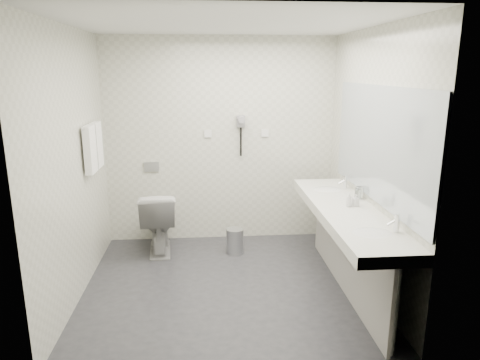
{
  "coord_description": "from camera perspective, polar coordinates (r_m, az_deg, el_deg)",
  "views": [
    {
      "loc": [
        -0.19,
        -4.01,
        2.11
      ],
      "look_at": [
        0.15,
        0.15,
        1.05
      ],
      "focal_mm": 32.65,
      "sensor_mm": 36.0,
      "label": 1
    }
  ],
  "objects": [
    {
      "name": "floor",
      "position": [
        4.54,
        -1.78,
        -13.48
      ],
      "size": [
        2.8,
        2.8,
        0.0
      ],
      "primitive_type": "plane",
      "color": "#2A2A2F",
      "rests_on": "ground"
    },
    {
      "name": "soap_bottle_a",
      "position": [
        4.28,
        14.87,
        -2.58
      ],
      "size": [
        0.06,
        0.06,
        0.11
      ],
      "primitive_type": "imported",
      "rotation": [
        0.0,
        0.0,
        0.29
      ],
      "color": "beige",
      "rests_on": "vanity_counter"
    },
    {
      "name": "dryer_barrel",
      "position": [
        5.26,
        0.16,
        7.92
      ],
      "size": [
        0.08,
        0.14,
        0.08
      ],
      "primitive_type": "cylinder",
      "rotation": [
        1.57,
        0.0,
        0.0
      ],
      "color": "gray",
      "rests_on": "dryer_cradle"
    },
    {
      "name": "towel_near",
      "position": [
        4.63,
        -19.01,
        3.78
      ],
      "size": [
        0.07,
        0.24,
        0.48
      ],
      "primitive_type": "cube",
      "color": "white",
      "rests_on": "towel_rail"
    },
    {
      "name": "vanity_post_far",
      "position": [
        5.33,
        10.53,
        -4.99
      ],
      "size": [
        0.06,
        0.06,
        0.75
      ],
      "primitive_type": "cylinder",
      "color": "silver",
      "rests_on": "floor"
    },
    {
      "name": "vanity_counter",
      "position": [
        4.24,
        13.69,
        -4.18
      ],
      "size": [
        0.55,
        2.2,
        0.1
      ],
      "primitive_type": "cube",
      "color": "silver",
      "rests_on": "floor"
    },
    {
      "name": "dryer_cord",
      "position": [
        5.35,
        0.11,
        5.01
      ],
      "size": [
        0.02,
        0.02,
        0.35
      ],
      "primitive_type": "cylinder",
      "color": "black",
      "rests_on": "dryer_cradle"
    },
    {
      "name": "toilet",
      "position": [
        5.26,
        -10.64,
        -5.29
      ],
      "size": [
        0.47,
        0.76,
        0.74
      ],
      "primitive_type": "imported",
      "rotation": [
        0.0,
        0.0,
        3.22
      ],
      "color": "silver",
      "rests_on": "floor"
    },
    {
      "name": "soap_bottle_c",
      "position": [
        4.24,
        14.05,
        -2.5
      ],
      "size": [
        0.06,
        0.06,
        0.14
      ],
      "primitive_type": "imported",
      "rotation": [
        0.0,
        0.0,
        -0.22
      ],
      "color": "beige",
      "rests_on": "vanity_counter"
    },
    {
      "name": "flush_plate",
      "position": [
        5.46,
        -11.5,
        1.7
      ],
      "size": [
        0.18,
        0.02,
        0.12
      ],
      "primitive_type": "cube",
      "color": "#B2B5BA",
      "rests_on": "wall_back"
    },
    {
      "name": "glass_right",
      "position": [
        4.53,
        15.34,
        -1.62
      ],
      "size": [
        0.07,
        0.07,
        0.12
      ],
      "primitive_type": "cylinder",
      "rotation": [
        0.0,
        0.0,
        0.11
      ],
      "color": "silver",
      "rests_on": "vanity_counter"
    },
    {
      "name": "faucet_far",
      "position": [
        4.86,
        13.6,
        -0.28
      ],
      "size": [
        0.04,
        0.04,
        0.15
      ],
      "primitive_type": "cylinder",
      "color": "silver",
      "rests_on": "vanity_counter"
    },
    {
      "name": "wall_right",
      "position": [
        4.4,
        16.63,
        2.37
      ],
      "size": [
        0.0,
        2.6,
        2.6
      ],
      "primitive_type": "plane",
      "rotation": [
        1.57,
        0.0,
        -1.57
      ],
      "color": "beige",
      "rests_on": "floor"
    },
    {
      "name": "wall_left",
      "position": [
        4.28,
        -21.01,
        1.69
      ],
      "size": [
        0.0,
        2.6,
        2.6
      ],
      "primitive_type": "plane",
      "rotation": [
        1.57,
        0.0,
        1.57
      ],
      "color": "beige",
      "rests_on": "floor"
    },
    {
      "name": "basin_far",
      "position": [
        4.82,
        11.34,
        -1.37
      ],
      "size": [
        0.4,
        0.31,
        0.05
      ],
      "primitive_type": "ellipsoid",
      "color": "silver",
      "rests_on": "vanity_counter"
    },
    {
      "name": "wall_front",
      "position": [
        2.85,
        -0.65,
        -3.33
      ],
      "size": [
        2.8,
        0.0,
        2.8
      ],
      "primitive_type": "plane",
      "rotation": [
        -1.57,
        0.0,
        0.0
      ],
      "color": "beige",
      "rests_on": "floor"
    },
    {
      "name": "vanity_post_near",
      "position": [
        3.54,
        19.53,
        -15.97
      ],
      "size": [
        0.06,
        0.06,
        0.75
      ],
      "primitive_type": "cylinder",
      "color": "silver",
      "rests_on": "floor"
    },
    {
      "name": "wall_back",
      "position": [
        5.38,
        -2.59,
        5.05
      ],
      "size": [
        2.8,
        0.0,
        2.8
      ],
      "primitive_type": "plane",
      "rotation": [
        1.57,
        0.0,
        0.0
      ],
      "color": "beige",
      "rests_on": "floor"
    },
    {
      "name": "bin_lid",
      "position": [
        5.14,
        -0.67,
        -6.51
      ],
      "size": [
        0.2,
        0.2,
        0.02
      ],
      "primitive_type": "cylinder",
      "color": "#B2B5BA",
      "rests_on": "pedal_bin"
    },
    {
      "name": "mirror",
      "position": [
        4.17,
        17.61,
        4.48
      ],
      "size": [
        0.02,
        2.2,
        1.05
      ],
      "primitive_type": "cube",
      "color": "#B2BCC6",
      "rests_on": "wall_right"
    },
    {
      "name": "towel_rail",
      "position": [
        4.74,
        -18.93,
        6.7
      ],
      "size": [
        0.02,
        0.62,
        0.02
      ],
      "primitive_type": "cylinder",
      "rotation": [
        1.57,
        0.0,
        0.0
      ],
      "color": "silver",
      "rests_on": "wall_left"
    },
    {
      "name": "ceiling",
      "position": [
        4.03,
        -2.07,
        19.79
      ],
      "size": [
        2.8,
        2.8,
        0.0
      ],
      "primitive_type": "plane",
      "rotation": [
        3.14,
        0.0,
        0.0
      ],
      "color": "silver",
      "rests_on": "wall_back"
    },
    {
      "name": "basin_near",
      "position": [
        3.65,
        16.87,
        -6.84
      ],
      "size": [
        0.4,
        0.31,
        0.05
      ],
      "primitive_type": "ellipsoid",
      "color": "silver",
      "rests_on": "vanity_counter"
    },
    {
      "name": "faucet_near",
      "position": [
        3.7,
        19.8,
        -5.33
      ],
      "size": [
        0.04,
        0.04,
        0.15
      ],
      "primitive_type": "cylinder",
      "color": "silver",
      "rests_on": "vanity_counter"
    },
    {
      "name": "switch_plate_a",
      "position": [
        5.35,
        -4.21,
        6.05
      ],
      "size": [
        0.09,
        0.02,
        0.09
      ],
      "primitive_type": "cube",
      "color": "silver",
      "rests_on": "wall_back"
    },
    {
      "name": "vanity_panel",
      "position": [
        4.4,
        13.67,
        -9.43
      ],
      "size": [
        0.03,
        2.15,
        0.75
      ],
      "primitive_type": "cube",
      "color": "#9C9994",
      "rests_on": "floor"
    },
    {
      "name": "switch_plate_b",
      "position": [
        5.4,
        3.27,
        6.15
      ],
      "size": [
        0.09,
        0.02,
        0.09
      ],
      "primitive_type": "cube",
      "color": "silver",
      "rests_on": "wall_back"
    },
    {
      "name": "towel_far",
      "position": [
        4.9,
        -18.23,
        4.38
      ],
      "size": [
        0.07,
        0.24,
        0.48
      ],
      "primitive_type": "cube",
      "color": "white",
      "rests_on": "towel_rail"
    },
    {
      "name": "pedal_bin",
      "position": [
        5.19,
        -0.67,
        -8.04
      ],
      "size": [
        0.26,
        0.26,
        0.28
      ],
      "primitive_type": "cylinder",
      "rotation": [
        0.0,
        0.0,
        -0.39
      ],
      "color": "#B2B5BA",
      "rests_on": "floor"
    },
    {
      "name": "glass_left",
      "position": [
        4.53,
        15.12,
        -1.72
      ],
      "size": [
        0.06,
        0.06,
        0.11
      ],
      "primitive_type": "cylinder",
      "rotation": [
        0.0,
        0.0,
        0.14
      ],
      "color": "silver",
      "rests_on": "vanity_counter"
    },
    {
      "name": "dryer_cradle",
      "position": [
        5.33,
        0.1,
        7.69
      ],
      "size": [
        0.1,
        0.04,
        0.14
      ],
      "primitive_type": "cube",
      "color": "gray",
      "rests_on": "wall_back"
    }
  ]
}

